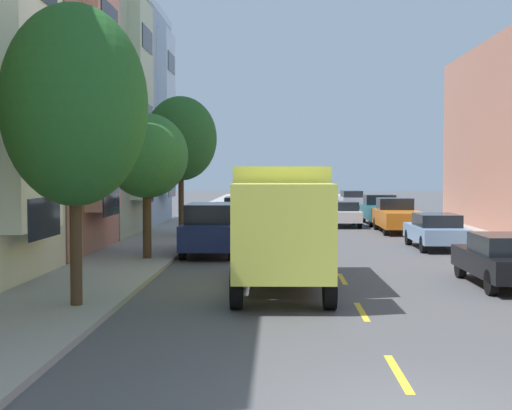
{
  "coord_description": "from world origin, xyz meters",
  "views": [
    {
      "loc": [
        -1.87,
        -9.3,
        3.14
      ],
      "look_at": [
        -2.74,
        19.21,
        1.83
      ],
      "focal_mm": 51.4,
      "sensor_mm": 36.0,
      "label": 1
    }
  ],
  "objects": [
    {
      "name": "ground_plane",
      "position": [
        0.0,
        30.0,
        0.0
      ],
      "size": [
        160.0,
        160.0,
        0.0
      ],
      "primitive_type": "plane",
      "color": "#4C4C4F"
    },
    {
      "name": "sidewalk_left",
      "position": [
        -7.1,
        28.0,
        0.07
      ],
      "size": [
        3.2,
        120.0,
        0.14
      ],
      "primitive_type": "cube",
      "color": "#99968E",
      "rests_on": "ground_plane"
    },
    {
      "name": "sidewalk_right",
      "position": [
        7.1,
        28.0,
        0.07
      ],
      "size": [
        3.2,
        120.0,
        0.14
      ],
      "primitive_type": "cube",
      "color": "#99968E",
      "rests_on": "ground_plane"
    },
    {
      "name": "lane_centerline_dashes",
      "position": [
        0.0,
        24.5,
        0.0
      ],
      "size": [
        0.14,
        47.2,
        0.01
      ],
      "color": "yellow",
      "rests_on": "ground_plane"
    },
    {
      "name": "townhouse_fourth_sage",
      "position": [
        -14.82,
        25.78,
        6.06
      ],
      "size": [
        13.06,
        7.64,
        12.53
      ],
      "color": "#99AD8E",
      "rests_on": "ground_plane"
    },
    {
      "name": "townhouse_fifth_powder_blue",
      "position": [
        -14.0,
        33.62,
        6.09
      ],
      "size": [
        11.41,
        7.64,
        12.58
      ],
      "color": "#9EB7CC",
      "rests_on": "ground_plane"
    },
    {
      "name": "street_tree_nearest",
      "position": [
        -6.4,
        6.89,
        4.6
      ],
      "size": [
        3.26,
        3.26,
        6.72
      ],
      "color": "#47331E",
      "rests_on": "sidewalk_left"
    },
    {
      "name": "street_tree_second",
      "position": [
        -6.4,
        15.77,
        3.66
      ],
      "size": [
        2.85,
        2.85,
        5.0
      ],
      "color": "#47331E",
      "rests_on": "sidewalk_left"
    },
    {
      "name": "street_tree_third",
      "position": [
        -6.4,
        24.64,
        4.65
      ],
      "size": [
        3.34,
        3.34,
        6.48
      ],
      "color": "#47331E",
      "rests_on": "sidewalk_left"
    },
    {
      "name": "delivery_box_truck",
      "position": [
        -1.8,
        10.42,
        1.87
      ],
      "size": [
        2.5,
        7.81,
        3.26
      ],
      "color": "#D8D84C",
      "rests_on": "ground_plane"
    },
    {
      "name": "parked_suv_navy",
      "position": [
        -4.4,
        18.03,
        0.99
      ],
      "size": [
        1.98,
        4.81,
        1.93
      ],
      "color": "navy",
      "rests_on": "ground_plane"
    },
    {
      "name": "parked_wagon_silver",
      "position": [
        4.35,
        53.37,
        0.8
      ],
      "size": [
        1.9,
        4.73,
        1.5
      ],
      "color": "#B2B5BA",
      "rests_on": "ground_plane"
    },
    {
      "name": "parked_sedan_black",
      "position": [
        4.31,
        10.75,
        0.75
      ],
      "size": [
        1.83,
        4.51,
        1.43
      ],
      "color": "black",
      "rests_on": "ground_plane"
    },
    {
      "name": "parked_sedan_burgundy",
      "position": [
        -4.4,
        46.63,
        0.75
      ],
      "size": [
        1.91,
        4.54,
        1.43
      ],
      "color": "maroon",
      "rests_on": "ground_plane"
    },
    {
      "name": "parked_hatchback_champagne",
      "position": [
        -4.44,
        28.72,
        0.76
      ],
      "size": [
        1.81,
        4.03,
        1.5
      ],
      "color": "tan",
      "rests_on": "ground_plane"
    },
    {
      "name": "parked_pickup_orange",
      "position": [
        4.28,
        28.53,
        0.83
      ],
      "size": [
        2.01,
        5.3,
        1.73
      ],
      "color": "orange",
      "rests_on": "ground_plane"
    },
    {
      "name": "parked_wagon_forest",
      "position": [
        -4.44,
        37.05,
        0.8
      ],
      "size": [
        1.89,
        4.73,
        1.5
      ],
      "color": "#194C28",
      "rests_on": "ground_plane"
    },
    {
      "name": "parked_sedan_sky",
      "position": [
        4.5,
        20.41,
        0.75
      ],
      "size": [
        1.85,
        4.52,
        1.43
      ],
      "color": "#7A9EC6",
      "rests_on": "ground_plane"
    },
    {
      "name": "parked_pickup_teal",
      "position": [
        4.25,
        34.04,
        0.83
      ],
      "size": [
        2.05,
        5.32,
        1.73
      ],
      "color": "#195B60",
      "rests_on": "ground_plane"
    },
    {
      "name": "moving_white_sedan",
      "position": [
        1.8,
        32.41,
        0.75
      ],
      "size": [
        1.8,
        4.5,
        1.43
      ],
      "color": "silver",
      "rests_on": "ground_plane"
    }
  ]
}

